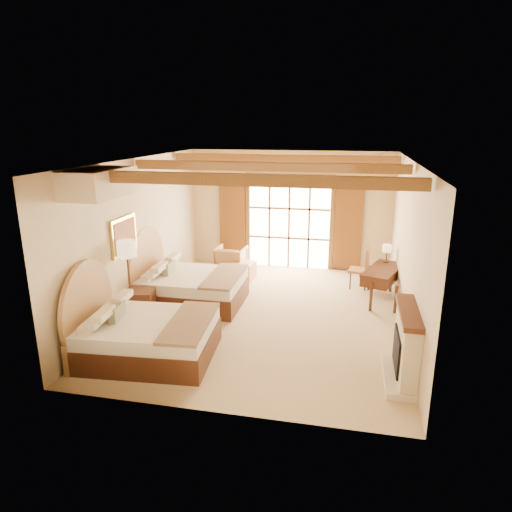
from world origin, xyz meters
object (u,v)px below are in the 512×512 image
(bed_far, at_px, (185,284))
(armchair, at_px, (231,260))
(desk, at_px, (382,283))
(nightstand, at_px, (141,305))
(bed_near, at_px, (139,332))

(bed_far, height_order, armchair, bed_far)
(bed_far, bearing_deg, armchair, 78.85)
(bed_far, bearing_deg, desk, 13.12)
(bed_far, distance_m, desk, 4.43)
(nightstand, distance_m, desk, 5.30)
(desk, bearing_deg, nightstand, -136.57)
(armchair, distance_m, desk, 4.07)
(bed_near, xyz_separation_m, armchair, (0.36, 4.76, -0.08))
(armchair, relative_size, desk, 0.51)
(bed_near, xyz_separation_m, desk, (4.23, 3.49, -0.03))
(bed_near, relative_size, bed_far, 1.04)
(bed_near, bearing_deg, desk, 35.18)
(bed_far, bearing_deg, bed_near, -88.34)
(bed_near, relative_size, desk, 1.51)
(desk, bearing_deg, bed_far, -146.94)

